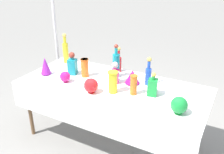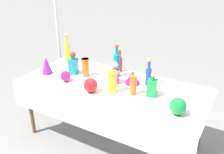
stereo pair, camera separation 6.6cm
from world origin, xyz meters
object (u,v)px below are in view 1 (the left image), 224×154
(tall_bottle_1, at_px, (116,64))
(round_bowl_1, at_px, (65,77))
(square_decanter_1, at_px, (153,86))
(fluted_vase_0, at_px, (45,66))
(slender_vase_1, at_px, (134,84))
(fluted_vase_1, at_px, (132,77))
(slender_vase_2, at_px, (85,67))
(slender_vase_0, at_px, (113,81))
(tall_bottle_2, at_px, (119,62))
(canopy_pole, at_px, (55,32))
(round_bowl_0, at_px, (179,105))
(tall_bottle_3, at_px, (148,74))
(square_decanter_2, at_px, (115,73))
(cardboard_box_behind_left, at_px, (106,88))
(tall_bottle_0, at_px, (66,50))
(round_bowl_2, at_px, (91,86))
(square_decanter_0, at_px, (72,65))

(tall_bottle_1, relative_size, round_bowl_1, 3.16)
(square_decanter_1, bearing_deg, fluted_vase_0, -174.69)
(slender_vase_1, height_order, fluted_vase_1, slender_vase_1)
(slender_vase_2, height_order, fluted_vase_1, slender_vase_2)
(slender_vase_0, bearing_deg, tall_bottle_2, 110.93)
(slender_vase_0, xyz_separation_m, canopy_pole, (-1.31, 0.69, 0.20))
(round_bowl_0, bearing_deg, tall_bottle_3, 137.40)
(square_decanter_2, bearing_deg, cardboard_box_behind_left, 125.42)
(slender_vase_0, distance_m, slender_vase_1, 0.22)
(tall_bottle_0, bearing_deg, cardboard_box_behind_left, 67.25)
(tall_bottle_1, distance_m, tall_bottle_3, 0.41)
(tall_bottle_2, distance_m, round_bowl_0, 1.08)
(slender_vase_2, bearing_deg, round_bowl_2, -47.38)
(tall_bottle_2, bearing_deg, square_decanter_0, -143.50)
(square_decanter_2, relative_size, fluted_vase_0, 1.18)
(tall_bottle_0, distance_m, square_decanter_0, 0.42)
(tall_bottle_3, distance_m, slender_vase_0, 0.43)
(slender_vase_2, height_order, cardboard_box_behind_left, slender_vase_2)
(round_bowl_0, bearing_deg, round_bowl_2, -177.28)
(tall_bottle_3, relative_size, round_bowl_1, 2.55)
(slender_vase_2, distance_m, round_bowl_0, 1.22)
(square_decanter_0, height_order, cardboard_box_behind_left, square_decanter_0)
(tall_bottle_3, distance_m, square_decanter_1, 0.25)
(tall_bottle_0, height_order, round_bowl_0, tall_bottle_0)
(square_decanter_2, relative_size, slender_vase_1, 1.19)
(slender_vase_2, relative_size, round_bowl_2, 1.39)
(square_decanter_0, height_order, round_bowl_2, square_decanter_0)
(square_decanter_1, height_order, fluted_vase_1, square_decanter_1)
(slender_vase_0, bearing_deg, fluted_vase_1, 71.87)
(tall_bottle_2, height_order, fluted_vase_1, tall_bottle_2)
(tall_bottle_1, distance_m, round_bowl_2, 0.49)
(tall_bottle_0, xyz_separation_m, square_decanter_0, (0.31, -0.27, -0.04))
(tall_bottle_3, xyz_separation_m, fluted_vase_1, (-0.16, -0.06, -0.05))
(square_decanter_0, xyz_separation_m, square_decanter_2, (0.56, 0.03, -0.01))
(cardboard_box_behind_left, bearing_deg, square_decanter_0, -86.64)
(square_decanter_1, height_order, canopy_pole, canopy_pole)
(fluted_vase_0, bearing_deg, tall_bottle_1, 23.85)
(tall_bottle_0, distance_m, round_bowl_2, 0.96)
(fluted_vase_1, height_order, round_bowl_2, same)
(slender_vase_0, distance_m, cardboard_box_behind_left, 1.49)
(canopy_pole, bearing_deg, cardboard_box_behind_left, 32.69)
(fluted_vase_1, xyz_separation_m, canopy_pole, (-1.40, 0.40, 0.24))
(slender_vase_1, xyz_separation_m, canopy_pole, (-1.52, 0.62, 0.21))
(fluted_vase_0, distance_m, round_bowl_2, 0.75)
(tall_bottle_0, xyz_separation_m, round_bowl_2, (0.77, -0.57, -0.09))
(square_decanter_2, height_order, cardboard_box_behind_left, square_decanter_2)
(tall_bottle_1, bearing_deg, slender_vase_2, -153.23)
(slender_vase_0, height_order, fluted_vase_0, slender_vase_0)
(cardboard_box_behind_left, bearing_deg, fluted_vase_0, -102.23)
(square_decanter_1, distance_m, round_bowl_1, 0.99)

